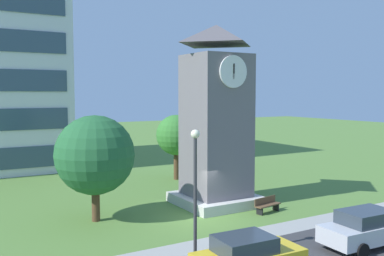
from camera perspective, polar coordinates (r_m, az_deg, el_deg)
ground_plane at (r=24.23m, az=1.90°, el=-11.99°), size 160.00×160.00×0.00m
kerb_strip at (r=21.60m, az=6.82°, el=-14.10°), size 120.00×1.60×0.01m
clock_tower at (r=26.61m, az=3.21°, el=0.40°), size 4.62×4.62×11.08m
park_bench at (r=25.80m, az=9.91°, el=-9.96°), size 1.86×0.78×0.88m
street_lamp at (r=17.43m, az=0.43°, el=-6.93°), size 0.36×0.36×5.48m
tree_streetside at (r=23.73m, az=-12.74°, el=-3.52°), size 4.29×4.29×5.77m
tree_by_building at (r=34.50m, az=-2.09°, el=-0.98°), size 3.25×3.25×5.23m
parked_car_silver at (r=21.49m, az=22.34°, el=-12.11°), size 4.86×2.16×1.69m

